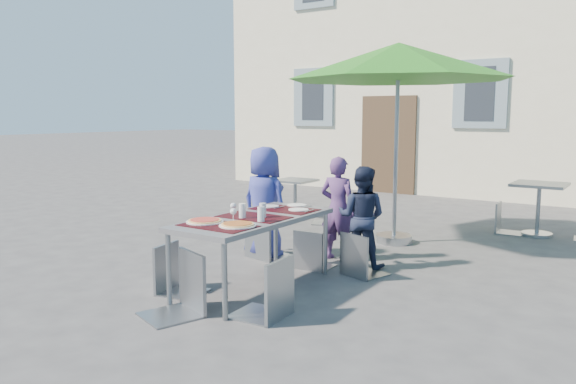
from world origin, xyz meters
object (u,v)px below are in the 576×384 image
Objects in this scene: pizza_near_left at (205,221)px; chair_0 at (264,210)px; pizza_near_right at (238,225)px; child_0 at (264,202)px; child_2 at (362,217)px; bg_chair_l_0 at (279,187)px; bg_chair_r_0 at (331,191)px; bg_chair_l_1 at (506,200)px; cafe_table_0 at (295,193)px; chair_1 at (312,226)px; child_1 at (338,208)px; chair_2 at (361,229)px; cafe_table_1 at (539,199)px; chair_4 at (269,251)px; chair_5 at (180,246)px; patio_umbrella at (398,63)px; dining_table at (254,222)px; chair_3 at (174,240)px.

chair_0 reaches higher than pizza_near_left.
child_0 reaches higher than pizza_near_right.
child_2 reaches higher than bg_chair_l_0.
bg_chair_r_0 is 1.07× the size of bg_chair_l_1.
bg_chair_l_0 reaches higher than bg_chair_l_1.
pizza_near_right is at bearing -63.51° from cafe_table_0.
chair_0 is at bearing -64.61° from cafe_table_0.
chair_1 is (0.31, 1.47, -0.27)m from pizza_near_left.
child_1 is 3.11m from bg_chair_l_1.
chair_2 reaches higher than cafe_table_0.
cafe_table_1 is at bearing 52.40° from chair_0.
bg_chair_r_0 is at bearing 112.60° from chair_4.
chair_1 reaches higher than pizza_near_right.
chair_2 is at bearing 104.32° from child_2.
chair_5 reaches higher than cafe_table_0.
bg_chair_r_0 is (0.80, -0.15, 0.12)m from cafe_table_0.
chair_4 is at bearing -92.78° from chair_2.
cafe_table_0 is at bearing 158.82° from patio_umbrella.
cafe_table_1 is at bearing 75.35° from chair_4.
patio_umbrella is at bearing -103.05° from child_1.
chair_0 is at bearing 127.67° from chair_4.
child_1 reaches higher than pizza_near_right.
child_2 reaches higher than chair_4.
bg_chair_l_1 is at bearing 67.80° from chair_1.
dining_table is 1.75× the size of chair_5.
child_0 is 4.18m from cafe_table_1.
patio_umbrella reaches higher than cafe_table_1.
chair_1 reaches higher than cafe_table_0.
cafe_table_1 is (1.79, 2.87, -0.09)m from child_1.
chair_0 is (-0.65, 1.05, -0.09)m from dining_table.
bg_chair_r_0 reaches higher than bg_chair_l_1.
patio_umbrella is (0.95, 3.30, 1.93)m from chair_3.
bg_chair_l_1 is (1.68, 4.83, -0.27)m from pizza_near_left.
child_1 is 0.77m from chair_2.
child_2 is (0.39, -0.15, -0.04)m from child_1.
chair_2 is at bearing 87.22° from chair_4.
bg_chair_l_0 is at bearing 115.76° from pizza_near_left.
pizza_near_left is at bearing -113.50° from cafe_table_1.
cafe_table_0 is at bearing 120.56° from chair_4.
chair_2 is at bearing 67.99° from chair_5.
chair_2 is at bearing -45.47° from cafe_table_0.
chair_2 is 2.63m from patio_umbrella.
chair_3 is 1.18× the size of cafe_table_1.
child_0 is 2.75m from cafe_table_0.
pizza_near_right is 5.17m from cafe_table_1.
child_2 is 1.15× the size of chair_0.
chair_5 is at bearing -110.70° from cafe_table_1.
bg_chair_r_0 is at bearing -163.08° from cafe_table_1.
chair_3 is (-0.70, -1.51, 0.04)m from chair_1.
child_0 is at bearing 123.10° from chair_0.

